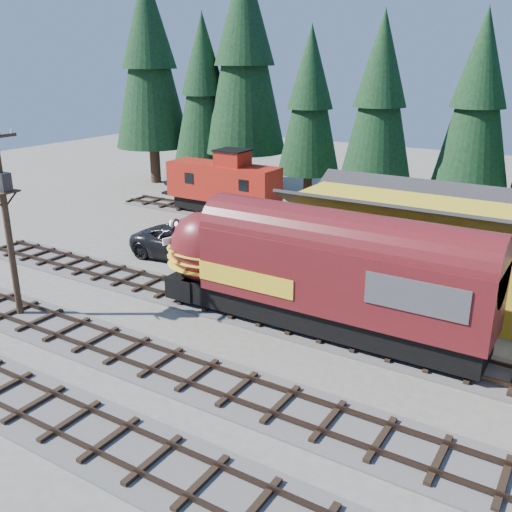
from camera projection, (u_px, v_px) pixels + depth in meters
The scene contains 8 objects.
ground at pixel (322, 386), 20.96m from camera, with size 120.00×120.00×0.00m, color #6B665B.
track_spur at pixel (305, 227), 40.36m from camera, with size 32.00×3.20×0.33m.
depot at pixel (416, 237), 28.40m from camera, with size 12.80×7.00×5.30m.
locomotive at pixel (306, 276), 24.74m from camera, with size 15.48×3.08×4.21m.
caboose at pixel (224, 185), 43.10m from camera, with size 8.93×2.59×4.64m.
utility_pole at pixel (6, 210), 25.14m from camera, with size 1.12×2.16×8.84m.
pickup_truck_a at pixel (189, 243), 33.90m from camera, with size 3.27×7.10×1.97m, color black.
pickup_truck_b at pixel (215, 241), 34.71m from camera, with size 2.50×6.14×1.78m, color #ADB0B5.
Camera 1 is at (7.60, -16.75, 11.39)m, focal length 40.00 mm.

